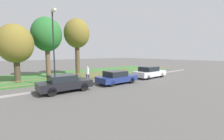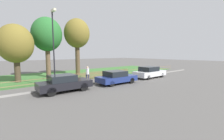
{
  "view_description": "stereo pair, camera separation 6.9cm",
  "coord_description": "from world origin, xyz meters",
  "px_view_note": "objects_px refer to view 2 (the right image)",
  "views": [
    {
      "loc": [
        -9.86,
        -12.44,
        3.04
      ],
      "look_at": [
        1.14,
        0.9,
        1.1
      ],
      "focal_mm": 24.0,
      "sensor_mm": 36.0,
      "label": 1
    },
    {
      "loc": [
        -9.81,
        -12.48,
        3.04
      ],
      "look_at": [
        1.14,
        0.9,
        1.1
      ],
      "focal_mm": 24.0,
      "sensor_mm": 36.0,
      "label": 2
    }
  ],
  "objects_px": {
    "tree_mid_park": "(77,34)",
    "pedestrian_near_fence": "(88,73)",
    "parked_car_silver_hatchback": "(64,83)",
    "parked_car_black_saloon": "(116,77)",
    "tree_behind_motorcycle": "(47,35)",
    "parked_car_navy_estate": "(150,72)",
    "street_lamp": "(54,41)",
    "covered_motorcycle": "(117,73)",
    "tree_nearest_kerb": "(16,44)"
  },
  "relations": [
    {
      "from": "parked_car_black_saloon",
      "to": "street_lamp",
      "type": "xyz_separation_m",
      "value": [
        -5.34,
        2.05,
        3.44
      ]
    },
    {
      "from": "pedestrian_near_fence",
      "to": "street_lamp",
      "type": "bearing_deg",
      "value": 58.68
    },
    {
      "from": "tree_mid_park",
      "to": "street_lamp",
      "type": "distance_m",
      "value": 8.3
    },
    {
      "from": "tree_behind_motorcycle",
      "to": "tree_mid_park",
      "type": "distance_m",
      "value": 3.9
    },
    {
      "from": "parked_car_black_saloon",
      "to": "pedestrian_near_fence",
      "type": "xyz_separation_m",
      "value": [
        -1.7,
        2.74,
        0.27
      ]
    },
    {
      "from": "covered_motorcycle",
      "to": "tree_nearest_kerb",
      "type": "distance_m",
      "value": 11.35
    },
    {
      "from": "tree_nearest_kerb",
      "to": "pedestrian_near_fence",
      "type": "distance_m",
      "value": 7.93
    },
    {
      "from": "parked_car_silver_hatchback",
      "to": "parked_car_black_saloon",
      "type": "distance_m",
      "value": 5.25
    },
    {
      "from": "parked_car_black_saloon",
      "to": "pedestrian_near_fence",
      "type": "height_order",
      "value": "pedestrian_near_fence"
    },
    {
      "from": "tree_nearest_kerb",
      "to": "pedestrian_near_fence",
      "type": "xyz_separation_m",
      "value": [
        5.82,
        -4.45,
        -3.05
      ]
    },
    {
      "from": "tree_nearest_kerb",
      "to": "pedestrian_near_fence",
      "type": "relative_size",
      "value": 3.66
    },
    {
      "from": "tree_mid_park",
      "to": "pedestrian_near_fence",
      "type": "distance_m",
      "value": 7.47
    },
    {
      "from": "parked_car_silver_hatchback",
      "to": "tree_mid_park",
      "type": "bearing_deg",
      "value": 58.79
    },
    {
      "from": "parked_car_navy_estate",
      "to": "tree_nearest_kerb",
      "type": "height_order",
      "value": "tree_nearest_kerb"
    },
    {
      "from": "parked_car_navy_estate",
      "to": "covered_motorcycle",
      "type": "bearing_deg",
      "value": 142.86
    },
    {
      "from": "parked_car_navy_estate",
      "to": "covered_motorcycle",
      "type": "relative_size",
      "value": 2.4
    },
    {
      "from": "covered_motorcycle",
      "to": "pedestrian_near_fence",
      "type": "relative_size",
      "value": 1.15
    },
    {
      "from": "parked_car_silver_hatchback",
      "to": "pedestrian_near_fence",
      "type": "height_order",
      "value": "pedestrian_near_fence"
    },
    {
      "from": "tree_nearest_kerb",
      "to": "tree_mid_park",
      "type": "bearing_deg",
      "value": 8.34
    },
    {
      "from": "pedestrian_near_fence",
      "to": "street_lamp",
      "type": "height_order",
      "value": "street_lamp"
    },
    {
      "from": "tree_behind_motorcycle",
      "to": "street_lamp",
      "type": "xyz_separation_m",
      "value": [
        -1.41,
        -6.74,
        -1.22
      ]
    },
    {
      "from": "parked_car_black_saloon",
      "to": "tree_behind_motorcycle",
      "type": "relative_size",
      "value": 0.55
    },
    {
      "from": "parked_car_navy_estate",
      "to": "tree_behind_motorcycle",
      "type": "distance_m",
      "value": 13.68
    },
    {
      "from": "street_lamp",
      "to": "parked_car_navy_estate",
      "type": "bearing_deg",
      "value": -9.87
    },
    {
      "from": "parked_car_navy_estate",
      "to": "street_lamp",
      "type": "relative_size",
      "value": 0.68
    },
    {
      "from": "pedestrian_near_fence",
      "to": "parked_car_navy_estate",
      "type": "bearing_deg",
      "value": -151.4
    },
    {
      "from": "tree_behind_motorcycle",
      "to": "parked_car_black_saloon",
      "type": "bearing_deg",
      "value": -65.94
    },
    {
      "from": "tree_nearest_kerb",
      "to": "street_lamp",
      "type": "relative_size",
      "value": 0.9
    },
    {
      "from": "parked_car_navy_estate",
      "to": "tree_nearest_kerb",
      "type": "bearing_deg",
      "value": 151.2
    },
    {
      "from": "covered_motorcycle",
      "to": "pedestrian_near_fence",
      "type": "height_order",
      "value": "pedestrian_near_fence"
    },
    {
      "from": "parked_car_silver_hatchback",
      "to": "tree_nearest_kerb",
      "type": "height_order",
      "value": "tree_nearest_kerb"
    },
    {
      "from": "parked_car_black_saloon",
      "to": "street_lamp",
      "type": "bearing_deg",
      "value": 161.01
    },
    {
      "from": "parked_car_silver_hatchback",
      "to": "parked_car_navy_estate",
      "type": "relative_size",
      "value": 0.91
    },
    {
      "from": "tree_behind_motorcycle",
      "to": "tree_nearest_kerb",
      "type": "bearing_deg",
      "value": -155.91
    },
    {
      "from": "pedestrian_near_fence",
      "to": "street_lamp",
      "type": "relative_size",
      "value": 0.25
    },
    {
      "from": "parked_car_silver_hatchback",
      "to": "tree_mid_park",
      "type": "xyz_separation_m",
      "value": [
        5.17,
        8.01,
        4.97
      ]
    },
    {
      "from": "parked_car_navy_estate",
      "to": "tree_mid_park",
      "type": "xyz_separation_m",
      "value": [
        -5.69,
        8.13,
        4.97
      ]
    },
    {
      "from": "parked_car_black_saloon",
      "to": "covered_motorcycle",
      "type": "distance_m",
      "value": 3.47
    },
    {
      "from": "parked_car_black_saloon",
      "to": "tree_nearest_kerb",
      "type": "bearing_deg",
      "value": 138.37
    },
    {
      "from": "parked_car_silver_hatchback",
      "to": "parked_car_black_saloon",
      "type": "bearing_deg",
      "value": -1.27
    },
    {
      "from": "parked_car_silver_hatchback",
      "to": "tree_behind_motorcycle",
      "type": "bearing_deg",
      "value": 82.86
    },
    {
      "from": "tree_mid_park",
      "to": "street_lamp",
      "type": "height_order",
      "value": "tree_mid_park"
    },
    {
      "from": "parked_car_silver_hatchback",
      "to": "parked_car_black_saloon",
      "type": "height_order",
      "value": "parked_car_silver_hatchback"
    },
    {
      "from": "tree_nearest_kerb",
      "to": "parked_car_navy_estate",
      "type": "bearing_deg",
      "value": -28.17
    },
    {
      "from": "parked_car_black_saloon",
      "to": "tree_mid_park",
      "type": "distance_m",
      "value": 9.68
    },
    {
      "from": "parked_car_black_saloon",
      "to": "parked_car_navy_estate",
      "type": "distance_m",
      "value": 5.62
    },
    {
      "from": "street_lamp",
      "to": "parked_car_black_saloon",
      "type": "bearing_deg",
      "value": -21.04
    },
    {
      "from": "parked_car_black_saloon",
      "to": "tree_mid_park",
      "type": "height_order",
      "value": "tree_mid_park"
    },
    {
      "from": "covered_motorcycle",
      "to": "street_lamp",
      "type": "bearing_deg",
      "value": -170.63
    },
    {
      "from": "pedestrian_near_fence",
      "to": "tree_behind_motorcycle",
      "type": "bearing_deg",
      "value": -21.79
    }
  ]
}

